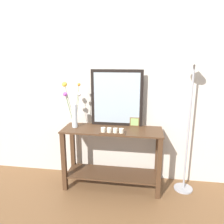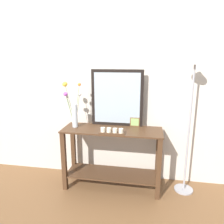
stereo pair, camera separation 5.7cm
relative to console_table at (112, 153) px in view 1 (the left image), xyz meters
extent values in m
cube|color=brown|center=(0.00, 0.00, -0.50)|extent=(7.00, 6.00, 0.02)
cube|color=beige|center=(0.00, 0.34, 0.86)|extent=(6.40, 0.08, 2.70)
cube|color=#472D1C|center=(0.00, 0.00, 0.32)|extent=(1.28, 0.43, 0.02)
cube|color=#472D1C|center=(0.00, 0.00, -0.31)|extent=(1.22, 0.39, 0.02)
cube|color=#472D1C|center=(-0.60, -0.18, -0.09)|extent=(0.06, 0.06, 0.80)
cube|color=#472D1C|center=(0.60, -0.18, -0.09)|extent=(0.06, 0.06, 0.80)
cube|color=#472D1C|center=(-0.60, 0.18, -0.09)|extent=(0.06, 0.06, 0.80)
cube|color=#472D1C|center=(0.60, 0.18, -0.09)|extent=(0.06, 0.06, 0.80)
cube|color=black|center=(0.04, 0.19, 0.70)|extent=(0.69, 0.03, 0.75)
cube|color=#9EADB7|center=(0.04, 0.17, 0.70)|extent=(0.61, 0.00, 0.67)
cylinder|color=silver|center=(-0.50, 0.02, 0.48)|extent=(0.07, 0.07, 0.31)
cylinder|color=#4C753D|center=(-0.54, 0.00, 0.62)|extent=(0.10, 0.06, 0.55)
sphere|color=yellow|center=(-0.59, -0.03, 0.90)|extent=(0.06, 0.06, 0.06)
cylinder|color=#4C753D|center=(-0.48, 0.05, 0.62)|extent=(0.07, 0.06, 0.54)
sphere|color=orange|center=(-0.44, 0.08, 0.88)|extent=(0.04, 0.04, 0.04)
cylinder|color=#4C753D|center=(-0.47, 0.05, 0.55)|extent=(0.05, 0.08, 0.41)
sphere|color=silver|center=(-0.45, 0.09, 0.76)|extent=(0.05, 0.05, 0.05)
cylinder|color=#4C753D|center=(-0.54, -0.02, 0.56)|extent=(0.08, 0.07, 0.43)
sphere|color=#B24CB7|center=(-0.58, -0.06, 0.78)|extent=(0.06, 0.06, 0.06)
cylinder|color=#4C753D|center=(-0.55, 0.01, 0.54)|extent=(0.08, 0.02, 0.39)
sphere|color=silver|center=(-0.59, 0.00, 0.74)|extent=(0.04, 0.04, 0.04)
cube|color=#472D1C|center=(0.03, -0.15, 0.33)|extent=(0.32, 0.09, 0.01)
cylinder|color=beige|center=(-0.09, -0.15, 0.37)|extent=(0.06, 0.06, 0.05)
cylinder|color=beige|center=(-0.01, -0.15, 0.37)|extent=(0.06, 0.06, 0.05)
cylinder|color=beige|center=(0.06, -0.15, 0.37)|extent=(0.06, 0.06, 0.05)
cylinder|color=beige|center=(0.14, -0.15, 0.37)|extent=(0.06, 0.06, 0.05)
cube|color=brown|center=(0.28, 0.17, 0.39)|extent=(0.13, 0.01, 0.12)
cube|color=#8EBC62|center=(0.28, 0.16, 0.39)|extent=(0.10, 0.00, 0.10)
cylinder|color=#9E9EA3|center=(0.95, 0.06, -0.48)|extent=(0.24, 0.24, 0.02)
cylinder|color=#9E9EA3|center=(0.95, 0.06, 0.34)|extent=(0.02, 0.02, 1.61)
cone|color=beige|center=(0.95, 0.06, 1.20)|extent=(0.18, 0.18, 0.10)
camera|label=1|loc=(0.38, -2.54, 1.19)|focal=33.81mm
camera|label=2|loc=(0.44, -2.53, 1.19)|focal=33.81mm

